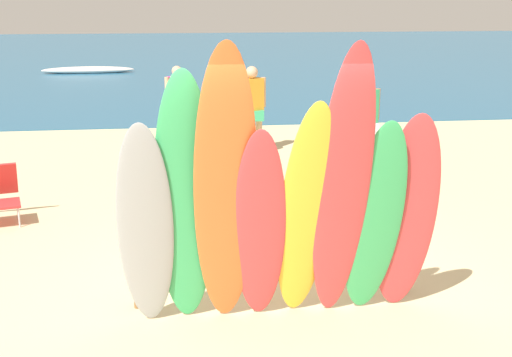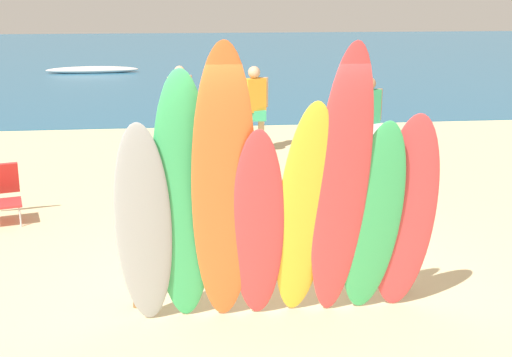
% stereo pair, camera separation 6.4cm
% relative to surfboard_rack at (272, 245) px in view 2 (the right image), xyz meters
% --- Properties ---
extents(ground, '(60.00, 60.00, 0.00)m').
position_rel_surfboard_rack_xyz_m(ground, '(0.00, 14.00, -0.60)').
color(ground, '#D3BC8C').
extents(ocean_water, '(60.00, 40.00, 0.02)m').
position_rel_surfboard_rack_xyz_m(ocean_water, '(0.00, 29.27, -0.59)').
color(ocean_water, '#235B7F').
rests_on(ocean_water, ground).
extents(surfboard_rack, '(2.86, 0.07, 0.78)m').
position_rel_surfboard_rack_xyz_m(surfboard_rack, '(0.00, 0.00, 0.00)').
color(surfboard_rack, brown).
rests_on(surfboard_rack, ground).
extents(surfboard_grey_0, '(0.51, 0.57, 2.03)m').
position_rel_surfboard_rack_xyz_m(surfboard_grey_0, '(-1.23, -0.51, 0.41)').
color(surfboard_grey_0, '#999EA3').
rests_on(surfboard_grey_0, ground).
extents(surfboard_green_1, '(0.55, 0.65, 2.47)m').
position_rel_surfboard_rack_xyz_m(surfboard_green_1, '(-0.87, -0.51, 0.63)').
color(surfboard_green_1, '#38B266').
rests_on(surfboard_green_1, ground).
extents(surfboard_orange_2, '(0.57, 0.82, 2.70)m').
position_rel_surfboard_rack_xyz_m(surfboard_orange_2, '(-0.52, -0.63, 0.75)').
color(surfboard_orange_2, orange).
rests_on(surfboard_orange_2, ground).
extents(surfboard_red_3, '(0.53, 0.72, 1.98)m').
position_rel_surfboard_rack_xyz_m(surfboard_red_3, '(-0.21, -0.56, 0.39)').
color(surfboard_red_3, '#D13D42').
rests_on(surfboard_red_3, ground).
extents(surfboard_yellow_4, '(0.55, 0.83, 2.21)m').
position_rel_surfboard_rack_xyz_m(surfboard_yellow_4, '(0.20, -0.58, 0.50)').
color(surfboard_yellow_4, yellow).
rests_on(surfboard_yellow_4, ground).
extents(surfboard_red_5, '(0.50, 0.88, 2.70)m').
position_rel_surfboard_rack_xyz_m(surfboard_red_5, '(0.51, -0.67, 0.75)').
color(surfboard_red_5, '#D13D42').
rests_on(surfboard_red_5, ground).
extents(surfboard_green_6, '(0.55, 0.66, 2.01)m').
position_rel_surfboard_rack_xyz_m(surfboard_green_6, '(0.86, -0.54, 0.41)').
color(surfboard_green_6, '#38B266').
rests_on(surfboard_green_6, ground).
extents(surfboard_red_7, '(0.61, 0.63, 2.06)m').
position_rel_surfboard_rack_xyz_m(surfboard_red_7, '(1.18, -0.50, 0.43)').
color(surfboard_red_7, '#D13D42').
rests_on(surfboard_red_7, ground).
extents(beachgoer_strolling, '(0.52, 0.39, 1.59)m').
position_rel_surfboard_rack_xyz_m(beachgoer_strolling, '(-0.87, 7.91, 0.31)').
color(beachgoer_strolling, tan).
rests_on(beachgoer_strolling, ground).
extents(beachgoer_midbeach, '(0.58, 0.40, 1.71)m').
position_rel_surfboard_rack_xyz_m(beachgoer_midbeach, '(0.55, 6.44, 0.39)').
color(beachgoer_midbeach, tan).
rests_on(beachgoer_midbeach, ground).
extents(beachgoer_photographing, '(0.48, 0.39, 1.52)m').
position_rel_surfboard_rack_xyz_m(beachgoer_photographing, '(1.71, 3.97, 0.28)').
color(beachgoer_photographing, brown).
rests_on(beachgoer_photographing, ground).
extents(beachgoer_near_rack, '(0.56, 0.38, 1.65)m').
position_rel_surfboard_rack_xyz_m(beachgoer_near_rack, '(2.41, 5.02, 0.35)').
color(beachgoer_near_rack, '#9E704C').
rests_on(beachgoer_near_rack, ground).
extents(beach_chair_red, '(0.67, 0.83, 0.80)m').
position_rel_surfboard_rack_xyz_m(beach_chair_red, '(-3.36, 2.88, -0.18)').
color(beach_chair_red, '#B7B7BC').
rests_on(beach_chair_red, ground).
extents(distant_boat, '(3.66, 0.81, 0.29)m').
position_rel_surfboard_rack_xyz_m(distant_boat, '(-4.35, 20.91, -0.47)').
color(distant_boat, silver).
rests_on(distant_boat, ground).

